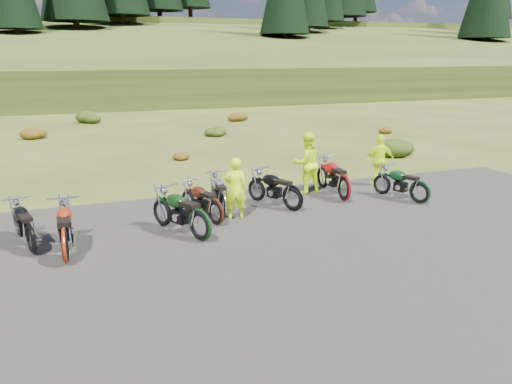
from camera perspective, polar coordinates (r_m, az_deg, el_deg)
name	(u,v)px	position (r m, az deg, el deg)	size (l,w,h in m)	color
ground	(275,235)	(11.72, 2.24, -4.97)	(300.00, 300.00, 0.00)	#343F15
gravel_pad	(313,269)	(10.04, 6.58, -8.71)	(20.00, 12.00, 0.04)	black
hill_slope	(111,91)	(60.44, -16.22, 11.07)	(300.00, 46.00, 3.00)	#2E3812
hill_plateau	(91,72)	(120.30, -18.39, 12.85)	(300.00, 90.00, 9.17)	#2E3812
shrub_2	(33,132)	(27.09, -24.17, 6.31)	(1.30, 1.30, 0.77)	#642E0C
shrub_3	(90,115)	(32.27, -18.44, 8.30)	(1.56, 1.56, 0.92)	#1D330C
shrub_4	(179,155)	(20.10, -8.76, 4.25)	(0.77, 0.77, 0.45)	#642E0C
shrub_5	(214,130)	(25.82, -4.77, 7.05)	(1.03, 1.03, 0.61)	#1D330C
shrub_6	(237,115)	(31.67, -2.21, 8.81)	(1.30, 1.30, 0.77)	#642E0C
shrub_7	(397,144)	(21.60, 15.76, 5.26)	(1.56, 1.56, 0.92)	#1D330C
shrub_8	(383,129)	(27.57, 14.31, 7.00)	(0.77, 0.77, 0.45)	#642E0C
motorcycle_0	(33,254)	(11.64, -24.13, -6.53)	(1.90, 0.63, 1.00)	black
motorcycle_1	(67,264)	(10.89, -20.79, -7.68)	(2.06, 0.69, 1.08)	#97250A
motorcycle_2	(201,242)	(11.39, -6.35, -5.68)	(2.11, 0.70, 1.10)	black
motorcycle_3	(224,217)	(13.03, -3.68, -2.85)	(1.86, 0.62, 0.97)	#B3B3B8
motorcycle_4	(216,226)	(12.38, -4.59, -3.87)	(1.87, 0.62, 0.98)	#45150B
motorcycle_5	(293,212)	(13.45, 4.20, -2.26)	(1.97, 0.66, 1.03)	black
motorcycle_6	(344,202)	(14.53, 9.97, -1.10)	(2.15, 0.72, 1.12)	maroon
motorcycle_7	(419,204)	(14.78, 18.11, -1.36)	(1.87, 0.62, 0.98)	#0E3218
person_middle	(235,190)	(12.57, -2.38, 0.26)	(0.58, 0.38, 1.59)	#D0F50C
person_right_a	(306,164)	(15.01, 5.78, 3.22)	(0.89, 0.70, 1.84)	#D0F50C
person_right_b	(380,161)	(16.27, 13.96, 3.43)	(0.96, 0.40, 1.63)	#D0F50C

